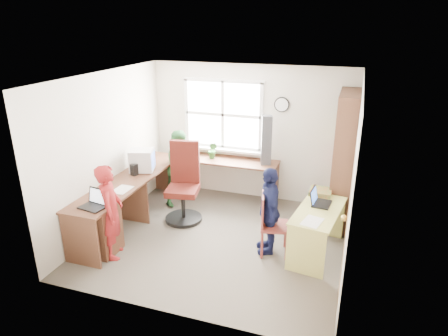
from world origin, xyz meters
name	(u,v)px	position (x,y,z in m)	size (l,w,h in m)	color
room	(221,161)	(0.01, 0.10, 1.22)	(3.64, 3.44, 2.44)	#494239
l_desk	(130,207)	(-1.31, -0.28, 0.46)	(2.38, 2.95, 0.75)	brown
right_desk	(318,222)	(1.42, 0.08, 0.49)	(0.71, 1.24, 0.68)	#C2C061
bookshelf	(343,163)	(1.65, 1.19, 1.00)	(0.30, 1.02, 2.10)	brown
swivel_chair	(184,187)	(-0.76, 0.47, 0.55)	(0.70, 0.70, 1.29)	black
wooden_chair	(270,222)	(0.79, -0.12, 0.48)	(0.46, 0.46, 0.89)	maroon
crt_monitor	(142,160)	(-1.48, 0.46, 0.94)	(0.45, 0.43, 0.37)	silver
laptop_left	(95,203)	(-1.42, -0.92, 0.80)	(0.37, 0.33, 0.23)	black
laptop_right	(318,200)	(1.39, 0.26, 0.73)	(0.30, 0.35, 0.22)	black
speaker_a	(134,170)	(-1.51, 0.25, 0.84)	(0.12, 0.12, 0.19)	black
speaker_b	(151,159)	(-1.51, 0.81, 0.84)	(0.09, 0.09, 0.17)	black
cd_tower	(266,140)	(0.36, 1.43, 1.18)	(0.21, 0.20, 0.85)	black
game_box	(321,192)	(1.38, 0.63, 0.71)	(0.33, 0.33, 0.06)	red
paper_a	(122,189)	(-1.39, -0.32, 0.75)	(0.23, 0.32, 0.00)	silver
paper_b	(312,222)	(1.37, -0.30, 0.68)	(0.29, 0.36, 0.00)	silver
potted_plant	(213,150)	(-0.60, 1.41, 0.90)	(0.17, 0.14, 0.31)	#2A6A2B
person_red	(111,212)	(-1.24, -0.86, 0.67)	(0.49, 0.32, 1.34)	maroon
person_green	(182,168)	(-1.04, 1.01, 0.67)	(0.65, 0.51, 1.33)	#286531
person_navy	(269,210)	(0.76, -0.07, 0.63)	(0.74, 0.31, 1.26)	#14183F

